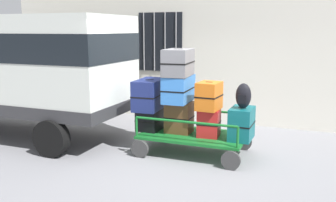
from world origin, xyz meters
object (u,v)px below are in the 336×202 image
(van, at_px, (18,63))
(suitcase_left_bottom, at_px, (150,119))
(suitcase_left_middle, at_px, (150,94))
(suitcase_midleft_middle, at_px, (179,89))
(suitcase_center_bottom, at_px, (209,123))
(luggage_cart, at_px, (193,137))
(backpack, at_px, (243,96))
(suitcase_midleft_bottom, at_px, (179,117))
(suitcase_midright_bottom, at_px, (242,124))
(suitcase_midleft_top, at_px, (178,62))
(suitcase_center_middle, at_px, (209,96))

(van, xyz_separation_m, suitcase_left_bottom, (3.04, 0.18, -1.02))
(suitcase_left_bottom, relative_size, suitcase_left_middle, 0.57)
(suitcase_midleft_middle, distance_m, suitcase_center_bottom, 0.85)
(luggage_cart, bearing_deg, backpack, -2.38)
(suitcase_left_bottom, distance_m, suitcase_midleft_bottom, 0.61)
(suitcase_left_middle, height_order, suitcase_midleft_middle, suitcase_midleft_middle)
(van, distance_m, suitcase_midleft_bottom, 3.76)
(suitcase_midleft_middle, relative_size, suitcase_midright_bottom, 1.34)
(suitcase_midleft_middle, bearing_deg, suitcase_center_bottom, 0.26)
(luggage_cart, bearing_deg, suitcase_midleft_bottom, 175.04)
(luggage_cart, xyz_separation_m, suitcase_midleft_middle, (-0.30, -0.01, 0.91))
(suitcase_left_bottom, height_order, suitcase_left_middle, suitcase_left_middle)
(suitcase_left_bottom, relative_size, suitcase_midleft_bottom, 0.84)
(suitcase_midleft_bottom, xyz_separation_m, suitcase_midleft_top, (0.00, -0.06, 1.04))
(suitcase_left_middle, xyz_separation_m, suitcase_midleft_middle, (0.60, -0.00, 0.14))
(suitcase_midleft_top, bearing_deg, suitcase_midright_bottom, 2.54)
(suitcase_midleft_middle, relative_size, suitcase_midleft_top, 1.02)
(luggage_cart, distance_m, suitcase_left_middle, 1.18)
(suitcase_left_middle, relative_size, suitcase_center_middle, 1.66)
(suitcase_left_middle, bearing_deg, suitcase_midleft_bottom, 2.90)
(suitcase_midleft_top, xyz_separation_m, suitcase_center_bottom, (0.60, 0.03, -1.09))
(luggage_cart, relative_size, suitcase_midright_bottom, 3.33)
(suitcase_midleft_top, height_order, suitcase_center_middle, suitcase_midleft_top)
(suitcase_midleft_top, distance_m, suitcase_center_bottom, 1.25)
(suitcase_center_bottom, bearing_deg, suitcase_midleft_top, -176.83)
(suitcase_midleft_bottom, bearing_deg, backpack, -3.02)
(van, relative_size, suitcase_midleft_top, 6.13)
(suitcase_midleft_top, relative_size, suitcase_midright_bottom, 1.31)
(luggage_cart, bearing_deg, suitcase_center_middle, -7.28)
(suitcase_midleft_middle, bearing_deg, suitcase_left_bottom, 179.36)
(suitcase_left_middle, distance_m, suitcase_midleft_top, 0.88)
(luggage_cart, bearing_deg, van, -177.42)
(backpack, bearing_deg, van, -178.36)
(suitcase_left_middle, bearing_deg, suitcase_center_bottom, -0.03)
(van, bearing_deg, backpack, 1.64)
(suitcase_midleft_top, relative_size, suitcase_center_middle, 1.49)
(van, relative_size, suitcase_center_middle, 9.12)
(suitcase_center_bottom, bearing_deg, luggage_cart, 179.04)
(suitcase_midleft_bottom, xyz_separation_m, suitcase_midleft_middle, (-0.00, -0.03, 0.55))
(suitcase_center_bottom, bearing_deg, suitcase_left_middle, 179.97)
(van, xyz_separation_m, suitcase_center_bottom, (4.23, 0.17, -0.98))
(suitcase_midleft_middle, xyz_separation_m, suitcase_midright_bottom, (1.19, 0.02, -0.56))
(suitcase_left_bottom, xyz_separation_m, suitcase_center_middle, (1.19, -0.04, 0.55))
(suitcase_center_bottom, xyz_separation_m, suitcase_center_middle, (0.00, -0.03, 0.51))
(luggage_cart, height_order, suitcase_midright_bottom, suitcase_midright_bottom)
(suitcase_midleft_bottom, distance_m, suitcase_midleft_top, 1.05)
(suitcase_left_bottom, xyz_separation_m, suitcase_left_middle, (0.00, -0.00, 0.50))
(suitcase_left_bottom, xyz_separation_m, suitcase_center_bottom, (1.19, -0.00, 0.05))
(suitcase_center_bottom, distance_m, backpack, 0.83)
(suitcase_midleft_bottom, distance_m, backpack, 1.32)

